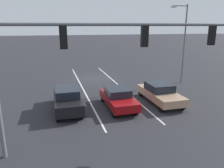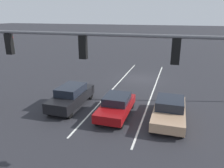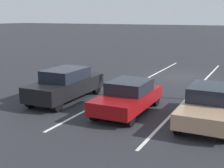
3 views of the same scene
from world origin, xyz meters
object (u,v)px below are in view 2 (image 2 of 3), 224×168
at_px(car_black_rightlane_front, 71,96).
at_px(car_tan_leftlane_front, 169,110).
at_px(traffic_signal_gantry, 40,57).
at_px(car_maroon_midlane_front, 116,105).

distance_m(car_black_rightlane_front, car_tan_leftlane_front, 6.99).
distance_m(car_black_rightlane_front, traffic_signal_gantry, 6.50).
relative_size(car_black_rightlane_front, car_tan_leftlane_front, 1.00).
distance_m(car_black_rightlane_front, car_maroon_midlane_front, 3.59).
relative_size(car_black_rightlane_front, car_maroon_midlane_front, 1.11).
height_order(car_maroon_midlane_front, car_tan_leftlane_front, car_tan_leftlane_front).
xyz_separation_m(car_black_rightlane_front, traffic_signal_gantry, (-1.25, 5.06, 3.89)).
bearing_deg(car_maroon_midlane_front, car_tan_leftlane_front, -175.93).
bearing_deg(car_black_rightlane_front, car_maroon_midlane_front, 172.30).
height_order(car_black_rightlane_front, car_maroon_midlane_front, car_black_rightlane_front).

